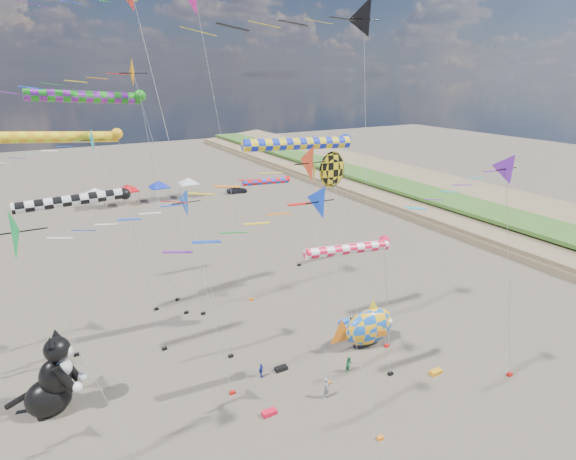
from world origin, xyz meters
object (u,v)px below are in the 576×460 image
Objects in this scene: child_green at (349,364)px; parked_car at (237,190)px; fish_inflatable at (369,327)px; child_blue at (261,371)px; cat_inflatable at (49,372)px; person_adult at (327,388)px.

parked_car is (13.29, 50.95, 0.02)m from child_green.
parked_car is (9.93, 48.90, -0.97)m from fish_inflatable.
fish_inflatable reaches higher than child_blue.
cat_inflatable is 13.32m from child_blue.
parked_car is (16.22, 52.42, -0.13)m from person_adult.
child_blue is 0.29× the size of parked_car.
person_adult is at bearing -167.24° from child_green.
parked_car is at bearing 78.53° from fish_inflatable.
person_adult is (-6.29, -3.53, -0.84)m from fish_inflatable.
fish_inflatable is 1.61× the size of parked_car.
person_adult is 54.88m from parked_car.
person_adult is 4.86m from child_blue.
child_blue is at bearing 4.94° from cat_inflatable.
cat_inflatable reaches higher than parked_car.
child_green is at bearing 2.19° from cat_inflatable.
person_adult is 1.24× the size of child_green.
cat_inflatable is at bearing 147.94° from child_green.
fish_inflatable is 5.47× the size of child_blue.
person_adult is at bearing -150.74° from fish_inflatable.
fish_inflatable is 49.90m from parked_car.
child_green is at bearing 14.06° from person_adult.
fish_inflatable is at bearing 16.64° from person_adult.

